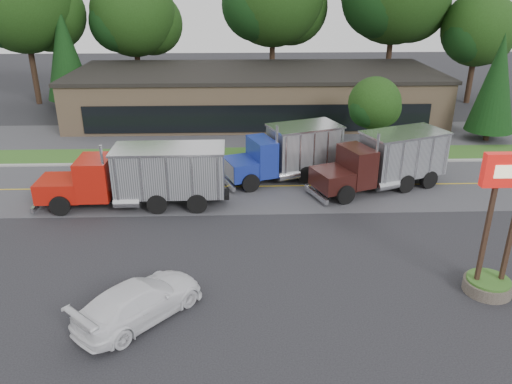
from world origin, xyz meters
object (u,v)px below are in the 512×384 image
at_px(bilo_sign, 495,248).
at_px(dump_truck_blue, 290,151).
at_px(rally_car, 140,301).
at_px(dump_truck_maroon, 387,159).
at_px(dump_truck_red, 144,175).

distance_m(bilo_sign, dump_truck_blue, 14.60).
bearing_deg(bilo_sign, rally_car, -174.84).
bearing_deg(rally_car, dump_truck_maroon, -93.36).
bearing_deg(rally_car, dump_truck_red, -39.59).
relative_size(dump_truck_blue, dump_truck_maroon, 0.89).
distance_m(dump_truck_red, dump_truck_maroon, 14.25).
xyz_separation_m(dump_truck_red, dump_truck_maroon, (14.09, 2.13, -0.01)).
height_order(dump_truck_blue, dump_truck_maroon, same).
bearing_deg(dump_truck_red, dump_truck_blue, -155.80).
relative_size(bilo_sign, dump_truck_maroon, 0.69).
height_order(dump_truck_maroon, rally_car, dump_truck_maroon).
relative_size(dump_truck_blue, rally_car, 1.49).
bearing_deg(dump_truck_red, dump_truck_maroon, -171.92).
bearing_deg(bilo_sign, dump_truck_red, 149.50).
distance_m(bilo_sign, dump_truck_red, 17.74).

